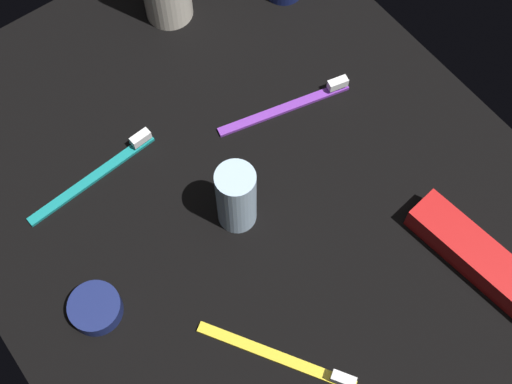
{
  "coord_description": "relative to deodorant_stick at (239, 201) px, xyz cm",
  "views": [
    {
      "loc": [
        28.3,
        -21.28,
        75.05
      ],
      "look_at": [
        0.0,
        0.0,
        3.0
      ],
      "focal_mm": 48.78,
      "sensor_mm": 36.0,
      "label": 1
    }
  ],
  "objects": [
    {
      "name": "cream_tin_right",
      "position": [
        -0.03,
        -19.29,
        -3.92
      ],
      "size": [
        5.84,
        5.84,
        2.11
      ],
      "primitive_type": "cylinder",
      "color": "navy",
      "rests_on": "ground_plane"
    },
    {
      "name": "toothpaste_box_red",
      "position": [
        20.54,
        18.26,
        -3.37
      ],
      "size": [
        18.0,
        6.45,
        3.2
      ],
      "primitive_type": "cube",
      "rotation": [
        0.0,
        0.0,
        0.12
      ],
      "color": "red",
      "rests_on": "ground_plane"
    },
    {
      "name": "ground_plane",
      "position": [
        -0.49,
        2.77,
        -5.57
      ],
      "size": [
        84.0,
        64.0,
        1.2
      ],
      "primitive_type": "cube",
      "color": "black"
    },
    {
      "name": "toothbrush_yellow",
      "position": [
        16.39,
        -5.95,
        -4.36
      ],
      "size": [
        15.91,
        10.54,
        2.1
      ],
      "color": "yellow",
      "rests_on": "ground_plane"
    },
    {
      "name": "toothbrush_purple",
      "position": [
        -8.66,
        14.68,
        -4.36
      ],
      "size": [
        5.31,
        17.79,
        2.1
      ],
      "color": "purple",
      "rests_on": "ground_plane"
    },
    {
      "name": "toothbrush_teal",
      "position": [
        -15.06,
        -10.04,
        -4.36
      ],
      "size": [
        2.47,
        18.04,
        2.1
      ],
      "color": "teal",
      "rests_on": "ground_plane"
    },
    {
      "name": "deodorant_stick",
      "position": [
        0.0,
        0.0,
        0.0
      ],
      "size": [
        4.56,
        4.56,
        9.94
      ],
      "primitive_type": "cylinder",
      "color": "silver",
      "rests_on": "ground_plane"
    }
  ]
}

